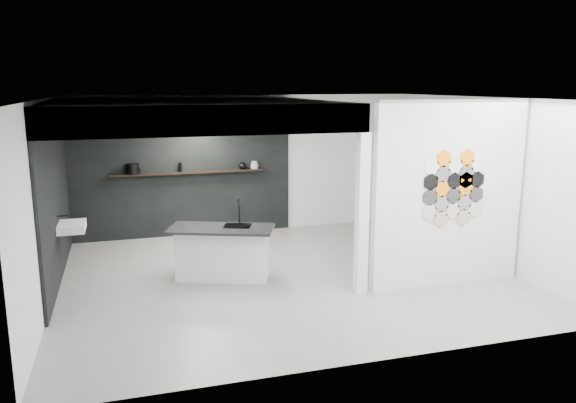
{
  "coord_description": "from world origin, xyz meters",
  "views": [
    {
      "loc": [
        -2.43,
        -8.2,
        3.01
      ],
      "look_at": [
        0.1,
        0.3,
        1.15
      ],
      "focal_mm": 35.0,
      "sensor_mm": 36.0,
      "label": 1
    }
  ],
  "objects_px": {
    "kitchen_island": "(223,252)",
    "bottle_dark": "(180,167)",
    "stockpot": "(132,169)",
    "kettle": "(243,166)",
    "glass_vase": "(254,165)",
    "partition_panel": "(449,194)",
    "glass_bowl": "(254,166)",
    "wall_basin": "(72,227)",
    "utensil_cup": "(138,171)"
  },
  "relations": [
    {
      "from": "wall_basin",
      "to": "glass_vase",
      "type": "distance_m",
      "value": 4.01
    },
    {
      "from": "kitchen_island",
      "to": "stockpot",
      "type": "xyz_separation_m",
      "value": [
        -1.25,
        2.68,
        0.99
      ]
    },
    {
      "from": "kitchen_island",
      "to": "kettle",
      "type": "bearing_deg",
      "value": 92.51
    },
    {
      "from": "wall_basin",
      "to": "bottle_dark",
      "type": "bearing_deg",
      "value": 47.45
    },
    {
      "from": "wall_basin",
      "to": "kitchen_island",
      "type": "bearing_deg",
      "value": -15.51
    },
    {
      "from": "wall_basin",
      "to": "kettle",
      "type": "xyz_separation_m",
      "value": [
        3.14,
        2.07,
        0.54
      ]
    },
    {
      "from": "kettle",
      "to": "utensil_cup",
      "type": "relative_size",
      "value": 1.61
    },
    {
      "from": "partition_panel",
      "to": "kettle",
      "type": "relative_size",
      "value": 17.15
    },
    {
      "from": "kettle",
      "to": "glass_vase",
      "type": "relative_size",
      "value": 1.06
    },
    {
      "from": "bottle_dark",
      "to": "stockpot",
      "type": "bearing_deg",
      "value": 180.0
    },
    {
      "from": "partition_panel",
      "to": "kettle",
      "type": "height_order",
      "value": "partition_panel"
    },
    {
      "from": "stockpot",
      "to": "utensil_cup",
      "type": "relative_size",
      "value": 2.4
    },
    {
      "from": "kitchen_island",
      "to": "glass_bowl",
      "type": "bearing_deg",
      "value": 87.91
    },
    {
      "from": "partition_panel",
      "to": "wall_basin",
      "type": "height_order",
      "value": "partition_panel"
    },
    {
      "from": "wall_basin",
      "to": "partition_panel",
      "type": "bearing_deg",
      "value": -18.23
    },
    {
      "from": "kitchen_island",
      "to": "stockpot",
      "type": "bearing_deg",
      "value": 136.12
    },
    {
      "from": "glass_bowl",
      "to": "wall_basin",
      "type": "bearing_deg",
      "value": -148.65
    },
    {
      "from": "partition_panel",
      "to": "bottle_dark",
      "type": "distance_m",
      "value": 5.26
    },
    {
      "from": "glass_bowl",
      "to": "bottle_dark",
      "type": "bearing_deg",
      "value": 180.0
    },
    {
      "from": "kettle",
      "to": "glass_vase",
      "type": "height_order",
      "value": "glass_vase"
    },
    {
      "from": "utensil_cup",
      "to": "bottle_dark",
      "type": "bearing_deg",
      "value": 0.0
    },
    {
      "from": "glass_bowl",
      "to": "utensil_cup",
      "type": "xyz_separation_m",
      "value": [
        -2.3,
        0.0,
        -0.0
      ]
    },
    {
      "from": "wall_basin",
      "to": "bottle_dark",
      "type": "height_order",
      "value": "bottle_dark"
    },
    {
      "from": "wall_basin",
      "to": "glass_bowl",
      "type": "bearing_deg",
      "value": 31.35
    },
    {
      "from": "kitchen_island",
      "to": "stockpot",
      "type": "height_order",
      "value": "stockpot"
    },
    {
      "from": "bottle_dark",
      "to": "kettle",
      "type": "bearing_deg",
      "value": 0.0
    },
    {
      "from": "wall_basin",
      "to": "glass_vase",
      "type": "relative_size",
      "value": 3.91
    },
    {
      "from": "wall_basin",
      "to": "stockpot",
      "type": "distance_m",
      "value": 2.36
    },
    {
      "from": "glass_bowl",
      "to": "glass_vase",
      "type": "distance_m",
      "value": 0.02
    },
    {
      "from": "partition_panel",
      "to": "glass_vase",
      "type": "xyz_separation_m",
      "value": [
        -2.08,
        3.87,
        -0.0
      ]
    },
    {
      "from": "glass_bowl",
      "to": "partition_panel",
      "type": "bearing_deg",
      "value": -61.77
    },
    {
      "from": "kitchen_island",
      "to": "bottle_dark",
      "type": "height_order",
      "value": "bottle_dark"
    },
    {
      "from": "partition_panel",
      "to": "glass_vase",
      "type": "height_order",
      "value": "partition_panel"
    },
    {
      "from": "bottle_dark",
      "to": "utensil_cup",
      "type": "distance_m",
      "value": 0.8
    },
    {
      "from": "wall_basin",
      "to": "glass_bowl",
      "type": "xyz_separation_m",
      "value": [
        3.39,
        2.07,
        0.52
      ]
    },
    {
      "from": "partition_panel",
      "to": "wall_basin",
      "type": "relative_size",
      "value": 4.67
    },
    {
      "from": "glass_bowl",
      "to": "kitchen_island",
      "type": "bearing_deg",
      "value": -113.3
    },
    {
      "from": "bottle_dark",
      "to": "kitchen_island",
      "type": "bearing_deg",
      "value": -82.81
    },
    {
      "from": "kitchen_island",
      "to": "bottle_dark",
      "type": "bearing_deg",
      "value": 118.4
    },
    {
      "from": "stockpot",
      "to": "utensil_cup",
      "type": "xyz_separation_m",
      "value": [
        0.11,
        0.0,
        -0.05
      ]
    },
    {
      "from": "wall_basin",
      "to": "kitchen_island",
      "type": "height_order",
      "value": "kitchen_island"
    },
    {
      "from": "kettle",
      "to": "glass_bowl",
      "type": "bearing_deg",
      "value": 4.91
    },
    {
      "from": "glass_vase",
      "to": "stockpot",
      "type": "bearing_deg",
      "value": 180.0
    },
    {
      "from": "partition_panel",
      "to": "glass_bowl",
      "type": "xyz_separation_m",
      "value": [
        -2.08,
        3.87,
        -0.03
      ]
    },
    {
      "from": "kitchen_island",
      "to": "stockpot",
      "type": "relative_size",
      "value": 7.15
    },
    {
      "from": "partition_panel",
      "to": "kettle",
      "type": "xyz_separation_m",
      "value": [
        -2.32,
        3.87,
        -0.01
      ]
    },
    {
      "from": "partition_panel",
      "to": "bottle_dark",
      "type": "relative_size",
      "value": 15.55
    },
    {
      "from": "kitchen_island",
      "to": "glass_vase",
      "type": "relative_size",
      "value": 11.38
    },
    {
      "from": "utensil_cup",
      "to": "wall_basin",
      "type": "bearing_deg",
      "value": -117.92
    },
    {
      "from": "glass_vase",
      "to": "bottle_dark",
      "type": "height_order",
      "value": "bottle_dark"
    }
  ]
}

